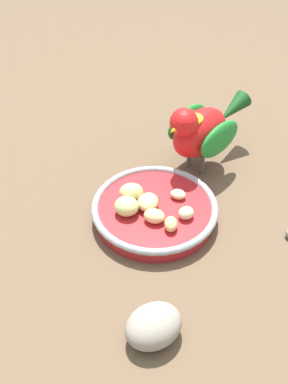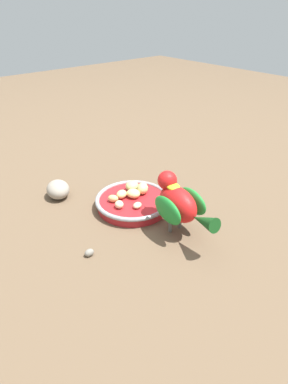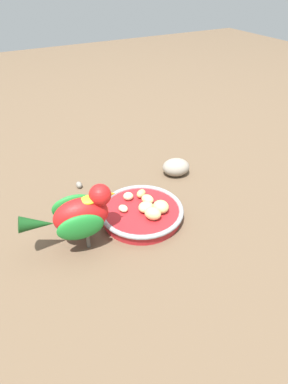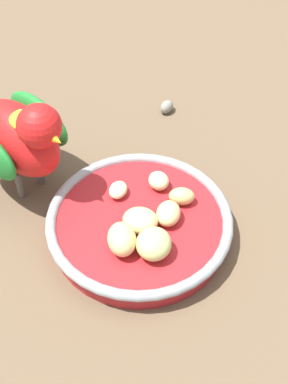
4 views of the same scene
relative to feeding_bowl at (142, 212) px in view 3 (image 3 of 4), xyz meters
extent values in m
plane|color=brown|center=(-0.01, -0.02, -0.02)|extent=(4.00, 4.00, 0.00)
cylinder|color=#AD1E23|center=(0.00, 0.00, 0.00)|extent=(0.20, 0.20, 0.03)
torus|color=#93969B|center=(0.00, 0.00, 0.01)|extent=(0.21, 0.21, 0.01)
ellipsoid|color=#C6D17A|center=(-0.04, 0.03, 0.02)|extent=(0.05, 0.05, 0.03)
ellipsoid|color=#E5C67F|center=(0.00, 0.01, 0.02)|extent=(0.05, 0.04, 0.02)
ellipsoid|color=beige|center=(0.01, -0.05, 0.02)|extent=(0.03, 0.03, 0.02)
ellipsoid|color=#E5C67F|center=(-0.03, -0.02, 0.02)|extent=(0.04, 0.04, 0.02)
ellipsoid|color=beige|center=(0.04, -0.02, 0.02)|extent=(0.03, 0.03, 0.02)
ellipsoid|color=tan|center=(-0.02, -0.05, 0.02)|extent=(0.04, 0.03, 0.02)
ellipsoid|color=#E5C67F|center=(0.00, 0.04, 0.02)|extent=(0.05, 0.05, 0.03)
cylinder|color=#59544C|center=(0.15, 0.00, 0.00)|extent=(0.01, 0.01, 0.04)
cylinder|color=#59544C|center=(0.15, 0.03, 0.00)|extent=(0.01, 0.01, 0.04)
ellipsoid|color=red|center=(0.15, 0.01, 0.06)|extent=(0.13, 0.08, 0.08)
ellipsoid|color=#1E7F2D|center=(0.16, -0.02, 0.06)|extent=(0.10, 0.04, 0.06)
ellipsoid|color=#1E7F2D|center=(0.17, 0.05, 0.06)|extent=(0.10, 0.04, 0.06)
cone|color=#144719|center=(0.25, 0.00, 0.07)|extent=(0.08, 0.05, 0.05)
sphere|color=red|center=(0.11, 0.02, 0.11)|extent=(0.05, 0.05, 0.05)
cone|color=orange|center=(0.09, 0.02, 0.10)|extent=(0.02, 0.02, 0.02)
ellipsoid|color=yellow|center=(0.13, 0.02, 0.10)|extent=(0.04, 0.04, 0.01)
ellipsoid|color=gray|center=(-0.18, -0.13, 0.01)|extent=(0.10, 0.09, 0.05)
ellipsoid|color=gray|center=(0.09, -0.20, -0.01)|extent=(0.02, 0.02, 0.02)
camera|label=1|loc=(-0.52, -0.36, 0.60)|focal=49.75mm
camera|label=2|loc=(0.61, -0.48, 0.49)|focal=30.88mm
camera|label=3|loc=(0.29, 0.55, 0.51)|focal=30.53mm
camera|label=4|loc=(-0.22, 0.32, 0.48)|focal=51.37mm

